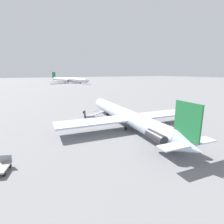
% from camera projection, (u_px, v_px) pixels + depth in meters
% --- Properties ---
extents(ground_plane, '(600.00, 600.00, 0.00)m').
position_uv_depth(ground_plane, '(125.00, 125.00, 30.50)').
color(ground_plane, slate).
extents(airplane_main, '(31.10, 23.90, 6.22)m').
position_uv_depth(airplane_main, '(127.00, 116.00, 29.28)').
color(airplane_main, silver).
rests_on(airplane_main, ground).
extents(airplane_far_right, '(47.09, 37.41, 9.09)m').
position_uv_depth(airplane_far_right, '(69.00, 80.00, 148.69)').
color(airplane_far_right, silver).
rests_on(airplane_far_right, ground).
extents(boarding_stairs, '(1.38, 4.09, 1.59)m').
position_uv_depth(boarding_stairs, '(92.00, 116.00, 35.83)').
color(boarding_stairs, '#99999E').
rests_on(boarding_stairs, ground).
extents(passenger, '(0.36, 0.55, 1.74)m').
position_uv_depth(passenger, '(85.00, 113.00, 35.07)').
color(passenger, '#23232D').
rests_on(passenger, ground).
extents(luggage_cart, '(2.43, 1.70, 1.22)m').
position_uv_depth(luggage_cart, '(2.00, 167.00, 16.25)').
color(luggage_cart, gray).
rests_on(luggage_cart, ground).
extents(traffic_cone_near_stairs, '(0.57, 0.57, 0.63)m').
position_uv_depth(traffic_cone_near_stairs, '(79.00, 122.00, 31.53)').
color(traffic_cone_near_stairs, black).
rests_on(traffic_cone_near_stairs, ground).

